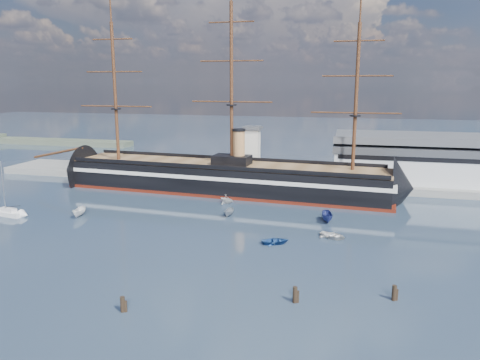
# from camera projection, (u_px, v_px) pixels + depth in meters

# --- Properties ---
(ground) EXTENTS (600.00, 600.00, 0.00)m
(ground) POSITION_uv_depth(u_px,v_px,m) (209.00, 211.00, 109.79)
(ground) COLOR #1F2F44
(ground) RESTS_ON ground
(quay) EXTENTS (180.00, 18.00, 2.00)m
(quay) POSITION_uv_depth(u_px,v_px,m) (277.00, 182.00, 141.49)
(quay) COLOR slate
(quay) RESTS_ON ground
(warehouse) EXTENTS (63.00, 21.00, 11.60)m
(warehouse) POSITION_uv_depth(u_px,v_px,m) (448.00, 160.00, 131.98)
(warehouse) COLOR #B7BABC
(warehouse) RESTS_ON ground
(quay_tower) EXTENTS (5.00, 5.00, 15.00)m
(quay_tower) POSITION_uv_depth(u_px,v_px,m) (252.00, 151.00, 138.32)
(quay_tower) COLOR silver
(quay_tower) RESTS_ON ground
(shoreline) EXTENTS (120.00, 10.00, 4.00)m
(shoreline) POSITION_uv_depth(u_px,v_px,m) (2.00, 139.00, 233.29)
(shoreline) COLOR #3F4C38
(shoreline) RESTS_ON ground
(warship) EXTENTS (113.38, 22.08, 53.94)m
(warship) POSITION_uv_depth(u_px,v_px,m) (219.00, 177.00, 128.77)
(warship) COLOR black
(warship) RESTS_ON ground
(sailboat) EXTENTS (8.10, 3.56, 12.53)m
(sailboat) POSITION_uv_depth(u_px,v_px,m) (8.00, 212.00, 105.97)
(sailboat) COLOR silver
(sailboat) RESTS_ON ground
(motorboat_a) EXTENTS (6.48, 3.36, 2.47)m
(motorboat_a) POSITION_uv_depth(u_px,v_px,m) (80.00, 217.00, 105.46)
(motorboat_a) COLOR white
(motorboat_a) RESTS_ON ground
(motorboat_b) EXTENTS (2.51, 3.48, 1.51)m
(motorboat_b) POSITION_uv_depth(u_px,v_px,m) (275.00, 244.00, 87.82)
(motorboat_b) COLOR navy
(motorboat_b) RESTS_ON ground
(motorboat_c) EXTENTS (5.31, 2.10, 2.10)m
(motorboat_c) POSITION_uv_depth(u_px,v_px,m) (229.00, 216.00, 105.72)
(motorboat_c) COLOR gray
(motorboat_c) RESTS_ON ground
(motorboat_d) EXTENTS (5.89, 7.40, 2.50)m
(motorboat_d) POSITION_uv_depth(u_px,v_px,m) (226.00, 203.00, 116.87)
(motorboat_d) COLOR silver
(motorboat_d) RESTS_ON ground
(motorboat_e) EXTENTS (2.73, 3.62, 1.57)m
(motorboat_e) POSITION_uv_depth(u_px,v_px,m) (333.00, 238.00, 90.94)
(motorboat_e) COLOR silver
(motorboat_e) RESTS_ON ground
(motorboat_f) EXTENTS (7.13, 3.63, 2.72)m
(motorboat_f) POSITION_uv_depth(u_px,v_px,m) (327.00, 222.00, 101.40)
(motorboat_f) COLOR navy
(motorboat_f) RESTS_ON ground
(piling_near_mid) EXTENTS (0.64, 0.64, 2.83)m
(piling_near_mid) POSITION_uv_depth(u_px,v_px,m) (123.00, 312.00, 61.94)
(piling_near_mid) COLOR black
(piling_near_mid) RESTS_ON ground
(piling_near_right) EXTENTS (0.64, 0.64, 3.01)m
(piling_near_right) POSITION_uv_depth(u_px,v_px,m) (295.00, 302.00, 64.52)
(piling_near_right) COLOR black
(piling_near_right) RESTS_ON ground
(piling_far_right) EXTENTS (0.64, 0.64, 2.92)m
(piling_far_right) POSITION_uv_depth(u_px,v_px,m) (394.00, 300.00, 65.18)
(piling_far_right) COLOR black
(piling_far_right) RESTS_ON ground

